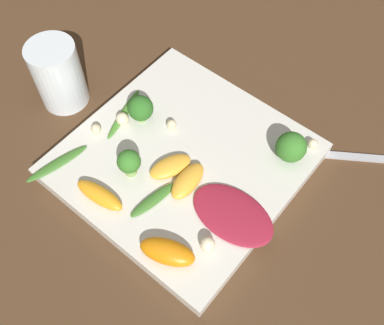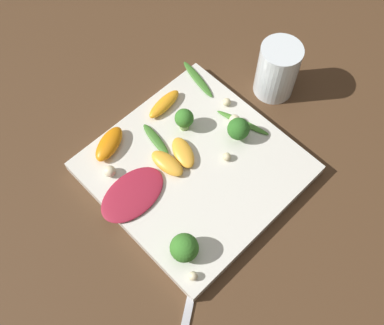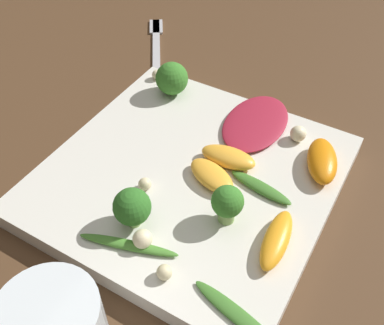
{
  "view_description": "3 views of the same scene",
  "coord_description": "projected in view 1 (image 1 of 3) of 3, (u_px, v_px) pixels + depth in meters",
  "views": [
    {
      "loc": [
        -0.24,
        -0.21,
        0.53
      ],
      "look_at": [
        -0.0,
        -0.02,
        0.03
      ],
      "focal_mm": 42.0,
      "sensor_mm": 36.0,
      "label": 1
    },
    {
      "loc": [
        0.23,
        -0.23,
        0.65
      ],
      "look_at": [
        0.0,
        -0.01,
        0.05
      ],
      "focal_mm": 42.0,
      "sensor_mm": 36.0,
      "label": 2
    },
    {
      "loc": [
        -0.17,
        0.28,
        0.37
      ],
      "look_at": [
        0.0,
        -0.01,
        0.03
      ],
      "focal_mm": 42.0,
      "sensor_mm": 36.0,
      "label": 3
    }
  ],
  "objects": [
    {
      "name": "arugula_sprig_2",
      "position": [
        125.0,
        113.0,
        0.64
      ],
      "size": [
        0.09,
        0.04,
        0.01
      ],
      "color": "#47842D",
      "rests_on": "plate"
    },
    {
      "name": "broccoli_floret_2",
      "position": [
        129.0,
        162.0,
        0.57
      ],
      "size": [
        0.03,
        0.03,
        0.04
      ],
      "color": "#84AD5B",
      "rests_on": "plate"
    },
    {
      "name": "radicchio_leaf_0",
      "position": [
        233.0,
        215.0,
        0.55
      ],
      "size": [
        0.07,
        0.11,
        0.01
      ],
      "color": "maroon",
      "rests_on": "plate"
    },
    {
      "name": "arugula_sprig_0",
      "position": [
        57.0,
        164.0,
        0.59
      ],
      "size": [
        0.09,
        0.03,
        0.01
      ],
      "color": "#3D7528",
      "rests_on": "plate"
    },
    {
      "name": "orange_segment_1",
      "position": [
        188.0,
        181.0,
        0.57
      ],
      "size": [
        0.06,
        0.03,
        0.02
      ],
      "color": "#FCAD33",
      "rests_on": "plate"
    },
    {
      "name": "orange_segment_3",
      "position": [
        169.0,
        166.0,
        0.58
      ],
      "size": [
        0.06,
        0.05,
        0.01
      ],
      "color": "#FCAD33",
      "rests_on": "plate"
    },
    {
      "name": "plate",
      "position": [
        183.0,
        161.0,
        0.61
      ],
      "size": [
        0.29,
        0.29,
        0.02
      ],
      "color": "silver",
      "rests_on": "ground_plane"
    },
    {
      "name": "drinking_glass",
      "position": [
        58.0,
        75.0,
        0.64
      ],
      "size": [
        0.07,
        0.07,
        0.1
      ],
      "color": "white",
      "rests_on": "ground_plane"
    },
    {
      "name": "broccoli_floret_1",
      "position": [
        291.0,
        147.0,
        0.58
      ],
      "size": [
        0.04,
        0.04,
        0.04
      ],
      "color": "#7A9E51",
      "rests_on": "plate"
    },
    {
      "name": "macadamia_nut_2",
      "position": [
        122.0,
        119.0,
        0.62
      ],
      "size": [
        0.02,
        0.02,
        0.02
      ],
      "color": "beige",
      "rests_on": "plate"
    },
    {
      "name": "macadamia_nut_3",
      "position": [
        313.0,
        143.0,
        0.6
      ],
      "size": [
        0.01,
        0.01,
        0.01
      ],
      "color": "beige",
      "rests_on": "plate"
    },
    {
      "name": "broccoli_floret_0",
      "position": [
        141.0,
        109.0,
        0.61
      ],
      "size": [
        0.04,
        0.04,
        0.04
      ],
      "color": "#84AD5B",
      "rests_on": "plate"
    },
    {
      "name": "ground_plane",
      "position": [
        184.0,
        165.0,
        0.62
      ],
      "size": [
        2.4,
        2.4,
        0.0
      ],
      "primitive_type": "plane",
      "color": "#4C331E"
    },
    {
      "name": "macadamia_nut_1",
      "position": [
        208.0,
        244.0,
        0.52
      ],
      "size": [
        0.02,
        0.02,
        0.02
      ],
      "color": "beige",
      "rests_on": "plate"
    },
    {
      "name": "orange_segment_2",
      "position": [
        167.0,
        252.0,
        0.52
      ],
      "size": [
        0.05,
        0.07,
        0.02
      ],
      "color": "orange",
      "rests_on": "plate"
    },
    {
      "name": "orange_segment_0",
      "position": [
        100.0,
        195.0,
        0.56
      ],
      "size": [
        0.03,
        0.07,
        0.02
      ],
      "color": "orange",
      "rests_on": "plate"
    },
    {
      "name": "arugula_sprig_1",
      "position": [
        153.0,
        200.0,
        0.56
      ],
      "size": [
        0.07,
        0.03,
        0.01
      ],
      "color": "#3D7528",
      "rests_on": "plate"
    },
    {
      "name": "macadamia_nut_0",
      "position": [
        96.0,
        129.0,
        0.62
      ],
      "size": [
        0.01,
        0.01,
        0.01
      ],
      "color": "beige",
      "rests_on": "plate"
    },
    {
      "name": "macadamia_nut_4",
      "position": [
        172.0,
        124.0,
        0.62
      ],
      "size": [
        0.01,
        0.01,
        0.01
      ],
      "color": "beige",
      "rests_on": "plate"
    }
  ]
}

